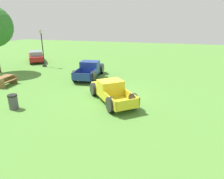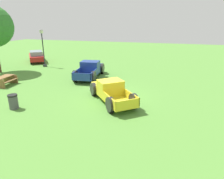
{
  "view_description": "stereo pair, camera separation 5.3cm",
  "coord_description": "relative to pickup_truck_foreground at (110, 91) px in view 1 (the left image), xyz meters",
  "views": [
    {
      "loc": [
        -13.35,
        -3.86,
        5.32
      ],
      "look_at": [
        -0.92,
        -0.18,
        0.9
      ],
      "focal_mm": 32.26,
      "sensor_mm": 36.0,
      "label": 1
    },
    {
      "loc": [
        -13.34,
        -3.91,
        5.32
      ],
      "look_at": [
        -0.92,
        -0.18,
        0.9
      ],
      "focal_mm": 32.26,
      "sensor_mm": 36.0,
      "label": 2
    }
  ],
  "objects": [
    {
      "name": "trash_can",
      "position": [
        -3.17,
        5.44,
        -0.22
      ],
      "size": [
        0.59,
        0.59,
        0.95
      ],
      "color": "#4C4C51",
      "rests_on": "ground_plane"
    },
    {
      "name": "picnic_table",
      "position": [
        0.67,
        9.85,
        -0.21
      ],
      "size": [
        1.88,
        1.58,
        0.78
      ],
      "color": "olive",
      "rests_on": "ground_plane"
    },
    {
      "name": "pickup_truck_foreground",
      "position": [
        0.0,
        0.0,
        0.0
      ],
      "size": [
        4.77,
        4.39,
        1.47
      ],
      "color": "yellow",
      "rests_on": "ground_plane"
    },
    {
      "name": "sedan_distant_a",
      "position": [
        10.67,
        13.86,
        0.07
      ],
      "size": [
        4.57,
        4.19,
        1.48
      ],
      "color": "#B21E1E",
      "rests_on": "ground_plane"
    },
    {
      "name": "lamp_post_far",
      "position": [
        8.27,
        10.96,
        1.61
      ],
      "size": [
        0.36,
        0.36,
        4.41
      ],
      "color": "#2D2D33",
      "rests_on": "ground_plane"
    },
    {
      "name": "pickup_truck_behind_left",
      "position": [
        5.5,
        3.75,
        0.06
      ],
      "size": [
        5.36,
        2.52,
        1.59
      ],
      "color": "navy",
      "rests_on": "ground_plane"
    },
    {
      "name": "ground_plane",
      "position": [
        0.66,
        -0.04,
        -0.7
      ],
      "size": [
        80.0,
        80.0,
        0.0
      ],
      "primitive_type": "plane",
      "color": "#548C38"
    }
  ]
}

